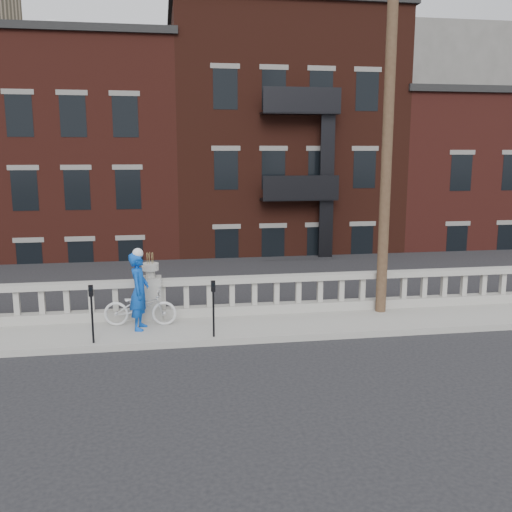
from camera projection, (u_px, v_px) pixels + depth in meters
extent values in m
plane|color=black|center=(149.00, 382.00, 11.23)|extent=(120.00, 120.00, 0.00)
cube|color=gray|center=(151.00, 332.00, 14.13)|extent=(32.00, 2.20, 0.15)
cube|color=gray|center=(152.00, 313.00, 15.01)|extent=(28.00, 0.34, 0.25)
cube|color=gray|center=(151.00, 283.00, 14.86)|extent=(28.00, 0.34, 0.16)
cube|color=gray|center=(151.00, 298.00, 14.93)|extent=(0.55, 0.55, 1.10)
cylinder|color=gray|center=(150.00, 273.00, 14.82)|extent=(0.24, 0.24, 0.20)
cylinder|color=gray|center=(150.00, 267.00, 14.78)|extent=(0.44, 0.44, 0.18)
cube|color=#605E59|center=(155.00, 403.00, 15.84)|extent=(36.00, 0.50, 5.15)
cube|color=black|center=(160.00, 302.00, 37.37)|extent=(80.00, 44.00, 0.50)
cube|color=#595651|center=(98.00, 371.00, 19.66)|extent=(16.00, 7.00, 4.00)
cube|color=#595651|center=(433.00, 157.00, 45.97)|extent=(14.00, 14.00, 18.00)
cube|color=#451A13|center=(78.00, 200.00, 29.59)|extent=(10.00, 14.00, 14.00)
cube|color=black|center=(69.00, 56.00, 28.29)|extent=(10.30, 14.30, 0.30)
cube|color=#37160F|center=(267.00, 183.00, 31.04)|extent=(10.00, 14.00, 15.50)
cube|color=black|center=(267.00, 31.00, 29.61)|extent=(10.30, 14.30, 0.30)
cube|color=#4E1D17|center=(437.00, 212.00, 32.95)|extent=(10.00, 14.00, 12.00)
cube|color=black|center=(443.00, 103.00, 31.83)|extent=(10.30, 14.30, 0.30)
cylinder|color=#422D1E|center=(388.00, 125.00, 14.77)|extent=(0.28, 0.28, 10.00)
cylinder|color=black|center=(92.00, 320.00, 12.98)|extent=(0.05, 0.05, 1.10)
cube|color=black|center=(91.00, 291.00, 12.86)|extent=(0.10, 0.08, 0.26)
cube|color=black|center=(90.00, 290.00, 12.81)|extent=(0.06, 0.01, 0.08)
cylinder|color=black|center=(214.00, 314.00, 13.42)|extent=(0.05, 0.05, 1.10)
cube|color=black|center=(213.00, 286.00, 13.30)|extent=(0.10, 0.08, 0.26)
cube|color=black|center=(213.00, 285.00, 13.25)|extent=(0.06, 0.01, 0.08)
imported|color=silver|center=(140.00, 307.00, 14.32)|extent=(1.88, 0.84, 0.95)
imported|color=#0B44AE|center=(139.00, 291.00, 13.94)|extent=(0.58, 0.77, 1.92)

